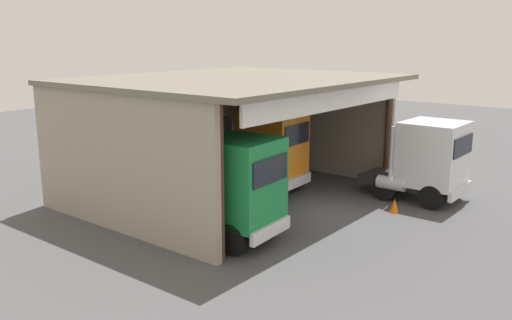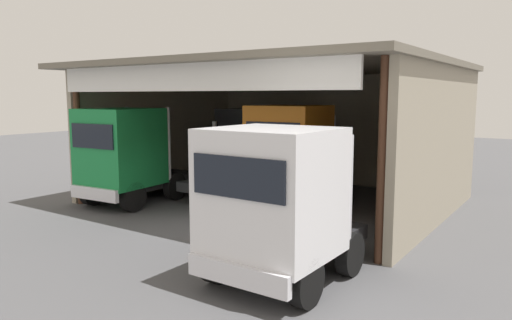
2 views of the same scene
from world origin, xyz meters
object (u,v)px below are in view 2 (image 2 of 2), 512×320
Objects in this scene: truck_orange_center_bay at (292,156)px; truck_black_center_right_bay at (252,149)px; truck_green_right_bay at (125,154)px; tool_cart at (405,185)px; oil_drum at (402,184)px; truck_white_yard_outside at (277,202)px; traffic_cone at (201,248)px.

truck_black_center_right_bay is at bearing -32.87° from truck_orange_center_bay.
tool_cart is (8.33, 7.16, -1.41)m from truck_green_right_bay.
tool_cart is (0.29, -0.49, 0.07)m from oil_drum.
truck_orange_center_bay is 5.95× the size of oil_drum.
truck_white_yard_outside is at bearing 113.58° from truck_orange_center_bay.
truck_white_yard_outside is (8.76, -3.42, -0.10)m from truck_green_right_bay.
truck_black_center_right_bay is 6.41m from oil_drum.
truck_green_right_bay is at bearing -139.34° from tool_cart.
truck_black_center_right_bay is 1.21× the size of truck_white_yard_outside.
truck_orange_center_bay is at bearing 97.13° from traffic_cone.
traffic_cone is at bearing -6.89° from truck_white_yard_outside.
truck_black_center_right_bay reaches higher than traffic_cone.
truck_green_right_bay is 4.99× the size of tool_cart.
truck_orange_center_bay is 5.69m from oil_drum.
oil_drum is 1.55× the size of traffic_cone.
truck_orange_center_bay is 6.11m from traffic_cone.
truck_orange_center_bay is at bearing -121.61° from tool_cart.
truck_orange_center_bay reaches higher than oil_drum.
traffic_cone is at bearing -99.01° from oil_drum.
truck_white_yard_outside is 7.79× the size of traffic_cone.
tool_cart is (5.61, 2.79, -1.36)m from truck_black_center_right_bay.
truck_orange_center_bay is at bearing -27.91° from truck_black_center_right_bay.
truck_white_yard_outside is 4.36× the size of tool_cart.
tool_cart is at bearing -143.68° from truck_green_right_bay.
oil_drum is at bearing 33.12° from truck_black_center_right_bay.
truck_green_right_bay reaches higher than truck_black_center_right_bay.
truck_black_center_right_bay reaches higher than truck_white_yard_outside.
truck_green_right_bay is 1.14× the size of truck_white_yard_outside.
tool_cart is at bearing 27.94° from truck_black_center_right_bay.
truck_black_center_right_bay is 1.02× the size of truck_orange_center_bay.
oil_drum is 0.87× the size of tool_cart.
oil_drum is (-0.71, 11.06, -1.38)m from truck_white_yard_outside.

